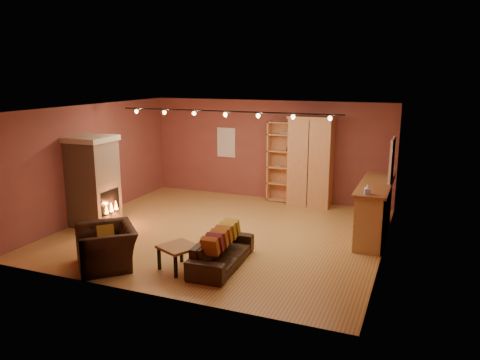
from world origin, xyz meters
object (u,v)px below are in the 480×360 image
at_px(fireplace, 93,181).
at_px(coffee_table, 178,249).
at_px(bookcase, 285,161).
at_px(armoire, 311,161).
at_px(loveseat, 222,246).
at_px(bar_counter, 374,209).
at_px(armchair, 106,240).

relative_size(fireplace, coffee_table, 2.63).
distance_m(bookcase, armoire, 0.81).
bearing_deg(loveseat, bookcase, 0.07).
distance_m(bookcase, loveseat, 4.93).
height_order(armoire, loveseat, armoire).
xyz_separation_m(armoire, bar_counter, (1.90, -1.92, -0.61)).
relative_size(fireplace, armoire, 0.87).
relative_size(loveseat, coffee_table, 2.27).
relative_size(fireplace, loveseat, 1.16).
distance_m(bookcase, armchair, 5.98).
relative_size(fireplace, armchair, 1.56).
distance_m(fireplace, bookcase, 5.16).
bearing_deg(fireplace, armchair, -47.09).
xyz_separation_m(loveseat, coffee_table, (-0.66, -0.46, 0.02)).
bearing_deg(bookcase, bar_counter, -38.18).
distance_m(bar_counter, armchair, 5.69).
distance_m(armoire, bar_counter, 2.77).
xyz_separation_m(bookcase, loveseat, (0.24, -4.86, -0.76)).
bearing_deg(bar_counter, fireplace, -165.43).
xyz_separation_m(fireplace, armchair, (1.81, -1.95, -0.55)).
xyz_separation_m(fireplace, bookcase, (3.56, 3.73, 0.08)).
height_order(fireplace, coffee_table, fireplace).
xyz_separation_m(fireplace, loveseat, (3.80, -1.13, -0.68)).
relative_size(armoire, bar_counter, 0.96).
bearing_deg(coffee_table, armoire, 76.82).
distance_m(bar_counter, loveseat, 3.69).
height_order(armoire, bar_counter, armoire).
xyz_separation_m(armchair, coffee_table, (1.33, 0.35, -0.12)).
bearing_deg(coffee_table, fireplace, 153.06).
height_order(loveseat, coffee_table, loveseat).
distance_m(fireplace, armoire, 5.60).
bearing_deg(armoire, coffee_table, -103.18).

